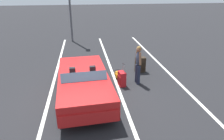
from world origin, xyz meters
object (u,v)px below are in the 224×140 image
object	(u,v)px
convertible_car	(84,86)
traveler_person	(138,63)
duffel_bag	(118,75)
suitcase_large_black	(140,65)
suitcase_medium_bright	(122,79)

from	to	relation	value
convertible_car	traveler_person	size ratio (longest dim) A/B	2.56
duffel_bag	suitcase_large_black	bearing A→B (deg)	115.03
suitcase_large_black	suitcase_medium_bright	size ratio (longest dim) A/B	0.75
suitcase_large_black	traveler_person	distance (m)	1.38
suitcase_medium_bright	traveler_person	distance (m)	0.95
traveler_person	suitcase_medium_bright	bearing A→B (deg)	6.39
suitcase_medium_bright	duffel_bag	bearing A→B (deg)	-99.13
suitcase_large_black	traveler_person	xyz separation A→B (m)	(1.18, -0.45, 0.56)
duffel_bag	traveler_person	world-z (taller)	traveler_person
duffel_bag	traveler_person	bearing A→B (deg)	48.84
suitcase_large_black	duffel_bag	bearing A→B (deg)	-64.16
convertible_car	suitcase_medium_bright	distance (m)	1.86
suitcase_large_black	suitcase_medium_bright	xyz separation A→B (m)	(1.32, -1.17, -0.06)
suitcase_medium_bright	duffel_bag	world-z (taller)	suitcase_medium_bright
suitcase_medium_bright	convertible_car	bearing A→B (deg)	21.91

